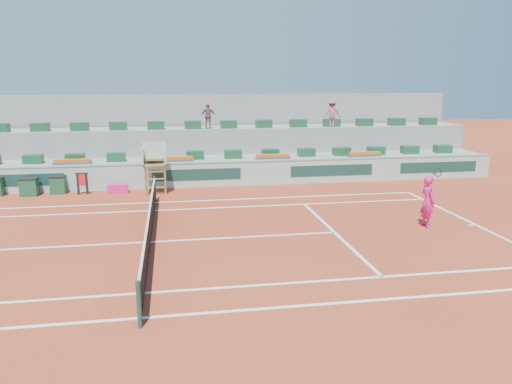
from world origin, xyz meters
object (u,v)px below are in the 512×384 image
at_px(drink_cooler_a, 58,185).
at_px(tennis_player, 428,201).
at_px(player_bag, 118,188).
at_px(umpire_chair, 155,161).

bearing_deg(drink_cooler_a, tennis_player, -28.67).
height_order(player_bag, umpire_chair, umpire_chair).
distance_m(umpire_chair, tennis_player, 12.39).
xyz_separation_m(player_bag, umpire_chair, (1.80, -0.24, 1.33)).
bearing_deg(player_bag, drink_cooler_a, 172.84).
height_order(umpire_chair, tennis_player, umpire_chair).
bearing_deg(tennis_player, drink_cooler_a, 151.33).
distance_m(player_bag, drink_cooler_a, 2.79).
height_order(player_bag, tennis_player, tennis_player).
height_order(drink_cooler_a, tennis_player, tennis_player).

